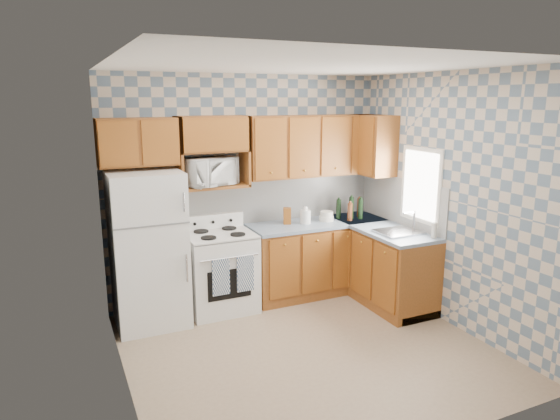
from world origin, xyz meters
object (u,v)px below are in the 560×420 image
object	(u,v)px
refrigerator	(148,249)
electric_kettle	(305,217)
stove_body	(220,272)
microwave	(209,171)

from	to	relation	value
refrigerator	electric_kettle	xyz separation A→B (m)	(1.91, 0.03, 0.16)
refrigerator	electric_kettle	size ratio (longest dim) A/B	10.16
refrigerator	stove_body	bearing A→B (deg)	1.78
stove_body	microwave	distance (m)	1.17
microwave	electric_kettle	bearing A→B (deg)	-28.58
refrigerator	electric_kettle	distance (m)	1.91
refrigerator	stove_body	xyz separation A→B (m)	(0.80, 0.03, -0.39)
stove_body	electric_kettle	world-z (taller)	electric_kettle
stove_body	electric_kettle	distance (m)	1.23
refrigerator	electric_kettle	world-z (taller)	refrigerator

